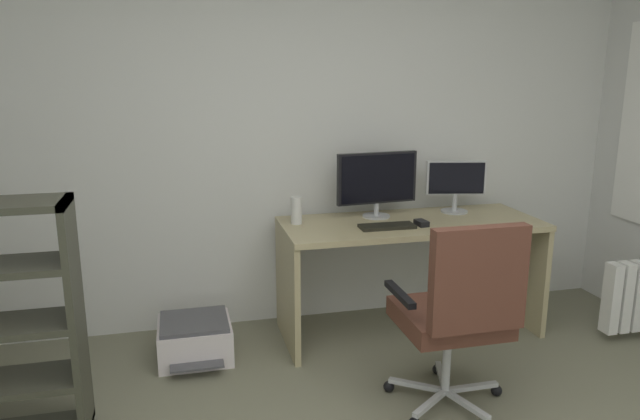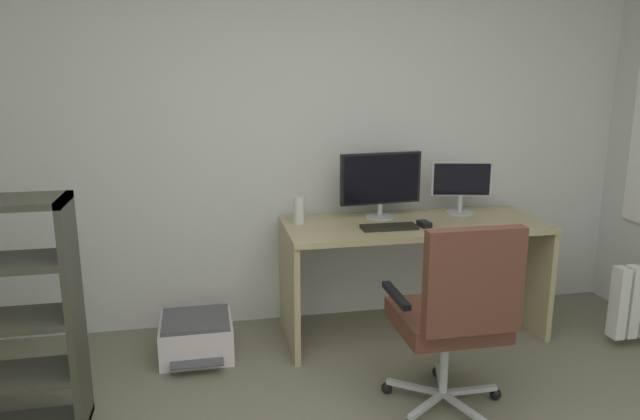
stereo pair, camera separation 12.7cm
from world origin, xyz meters
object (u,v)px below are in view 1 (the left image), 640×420
object	(u,v)px
monitor_secondary	(456,182)
monitor_main	(377,180)
office_chair	(459,309)
computer_mouse	(421,223)
keyboard	(387,226)
printer	(195,339)
desk	(410,250)
desktop_speaker	(296,211)

from	to	relation	value
monitor_secondary	monitor_main	bearing A→B (deg)	-179.98
office_chair	monitor_secondary	bearing A→B (deg)	65.26
monitor_main	computer_mouse	distance (m)	0.41
monitor_secondary	office_chair	world-z (taller)	monitor_secondary
monitor_secondary	keyboard	bearing A→B (deg)	-154.45
office_chair	printer	xyz separation A→B (m)	(-1.24, 0.93, -0.45)
desk	computer_mouse	bearing A→B (deg)	-81.20
desktop_speaker	printer	xyz separation A→B (m)	(-0.66, -0.16, -0.72)
computer_mouse	office_chair	size ratio (longest dim) A/B	0.10
desktop_speaker	monitor_secondary	bearing A→B (deg)	2.48
desk	printer	world-z (taller)	desk
monitor_main	printer	size ratio (longest dim) A/B	1.10
monitor_main	desktop_speaker	distance (m)	0.57
monitor_main	keyboard	world-z (taller)	monitor_main
desk	monitor_secondary	distance (m)	0.57
printer	desktop_speaker	bearing A→B (deg)	13.20
desktop_speaker	office_chair	bearing A→B (deg)	-61.76
keyboard	computer_mouse	size ratio (longest dim) A/B	3.40
monitor_secondary	computer_mouse	world-z (taller)	monitor_secondary
keyboard	desktop_speaker	xyz separation A→B (m)	(-0.52, 0.23, 0.07)
desk	keyboard	distance (m)	0.31
monitor_main	office_chair	xyz separation A→B (m)	(0.04, -1.13, -0.43)
office_chair	keyboard	bearing A→B (deg)	94.27
desk	desktop_speaker	size ratio (longest dim) A/B	9.71
keyboard	desktop_speaker	bearing A→B (deg)	156.69
monitor_main	monitor_secondary	xyz separation A→B (m)	(0.56, 0.00, -0.03)
office_chair	printer	bearing A→B (deg)	143.28
computer_mouse	printer	distance (m)	1.55
monitor_main	desk	bearing A→B (deg)	-41.22
computer_mouse	office_chair	world-z (taller)	office_chair
keyboard	computer_mouse	xyz separation A→B (m)	(0.23, 0.00, 0.01)
computer_mouse	keyboard	bearing A→B (deg)	174.29
keyboard	desktop_speaker	distance (m)	0.57
monitor_secondary	printer	xyz separation A→B (m)	(-1.76, -0.20, -0.85)
monitor_secondary	desktop_speaker	xyz separation A→B (m)	(-1.10, -0.05, -0.13)
desk	office_chair	size ratio (longest dim) A/B	1.62
monitor_secondary	computer_mouse	bearing A→B (deg)	-142.22
computer_mouse	monitor_main	bearing A→B (deg)	119.51
monitor_secondary	desk	bearing A→B (deg)	-157.23
desktop_speaker	office_chair	xyz separation A→B (m)	(0.58, -1.08, -0.27)
monitor_main	printer	bearing A→B (deg)	-170.46
monitor_secondary	desktop_speaker	world-z (taller)	monitor_secondary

